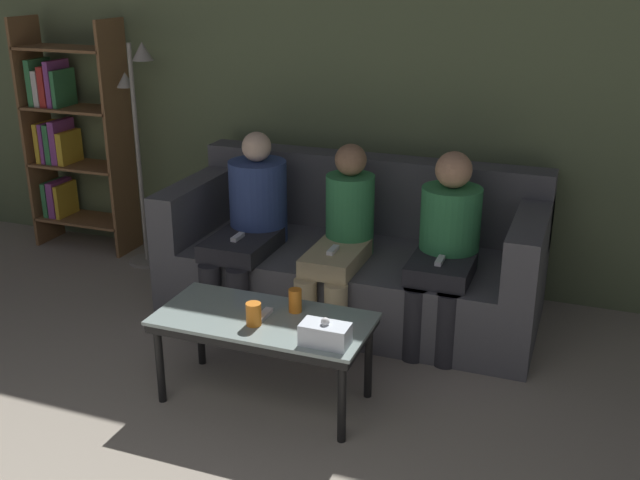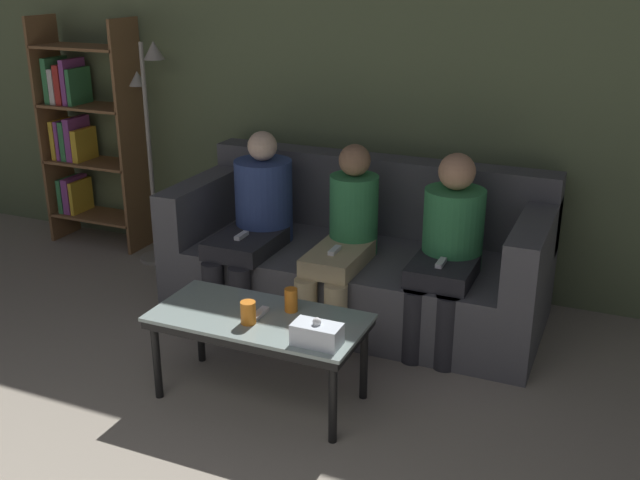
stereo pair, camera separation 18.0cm
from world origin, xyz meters
TOP-DOWN VIEW (x-y plane):
  - wall_back at (0.00, 4.20)m, footprint 12.00×0.06m
  - couch at (0.00, 3.65)m, footprint 2.26×0.99m
  - coffee_table at (-0.08, 2.47)m, footprint 1.05×0.50m
  - cup_near_left at (-0.09, 2.38)m, footprint 0.07×0.07m
  - cup_near_right at (0.04, 2.58)m, footprint 0.06×0.06m
  - tissue_box at (0.29, 2.32)m, footprint 0.22×0.12m
  - game_remote at (-0.08, 2.47)m, footprint 0.04×0.15m
  - bookshelf at (-2.36, 3.97)m, footprint 0.76×0.32m
  - standing_lamp at (-1.63, 3.83)m, footprint 0.31×0.26m
  - seated_person_left_end at (-0.60, 3.42)m, footprint 0.36×0.74m
  - seated_person_mid_left at (0.00, 3.39)m, footprint 0.31×0.70m
  - seated_person_mid_right at (0.60, 3.43)m, footprint 0.34×0.64m

SIDE VIEW (x-z plane):
  - couch at x=0.00m, z-range -0.13..0.78m
  - coffee_table at x=-0.08m, z-range 0.18..0.63m
  - game_remote at x=-0.08m, z-range 0.45..0.47m
  - tissue_box at x=0.29m, z-range 0.44..0.57m
  - cup_near_left at x=-0.09m, z-range 0.45..0.56m
  - cup_near_right at x=0.04m, z-range 0.45..0.57m
  - seated_person_mid_left at x=0.00m, z-range 0.02..1.10m
  - seated_person_mid_right at x=0.60m, z-range 0.04..1.13m
  - seated_person_left_end at x=-0.60m, z-range 0.04..1.14m
  - bookshelf at x=-2.36m, z-range 0.01..1.71m
  - standing_lamp at x=-1.63m, z-range 0.18..1.75m
  - wall_back at x=0.00m, z-range 0.00..2.60m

